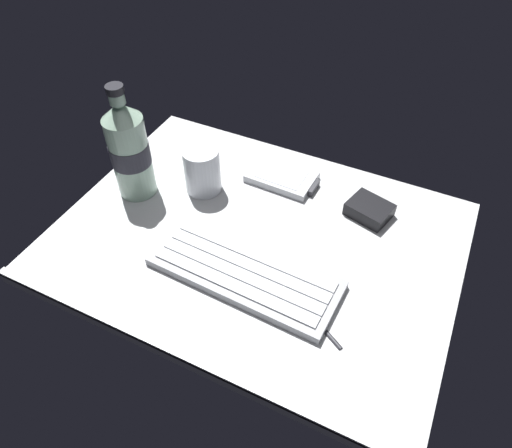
# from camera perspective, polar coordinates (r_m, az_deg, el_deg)

# --- Properties ---
(ground_plane) EXTENTS (0.64, 0.48, 0.03)m
(ground_plane) POSITION_cam_1_polar(r_m,az_deg,el_deg) (0.77, -0.08, -2.17)
(ground_plane) COLOR #B7BABC
(keyboard) EXTENTS (0.29, 0.12, 0.02)m
(keyboard) POSITION_cam_1_polar(r_m,az_deg,el_deg) (0.71, -1.38, -5.93)
(keyboard) COLOR #93969B
(keyboard) RESTS_ON ground_plane
(handheld_device) EXTENTS (0.13, 0.08, 0.02)m
(handheld_device) POSITION_cam_1_polar(r_m,az_deg,el_deg) (0.86, 3.25, 5.73)
(handheld_device) COLOR #B7BABF
(handheld_device) RESTS_ON ground_plane
(juice_cup) EXTENTS (0.06, 0.06, 0.09)m
(juice_cup) POSITION_cam_1_polar(r_m,az_deg,el_deg) (0.83, -6.56, 6.38)
(juice_cup) COLOR silver
(juice_cup) RESTS_ON ground_plane
(water_bottle) EXTENTS (0.07, 0.07, 0.21)m
(water_bottle) POSITION_cam_1_polar(r_m,az_deg,el_deg) (0.82, -15.21, 8.74)
(water_bottle) COLOR #9EC1A8
(water_bottle) RESTS_ON ground_plane
(charger_block) EXTENTS (0.08, 0.07, 0.02)m
(charger_block) POSITION_cam_1_polar(r_m,az_deg,el_deg) (0.82, 13.66, 1.71)
(charger_block) COLOR black
(charger_block) RESTS_ON ground_plane
(stylus_pen) EXTENTS (0.09, 0.05, 0.01)m
(stylus_pen) POSITION_cam_1_polar(r_m,az_deg,el_deg) (0.67, 7.65, -11.81)
(stylus_pen) COLOR #26262B
(stylus_pen) RESTS_ON ground_plane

